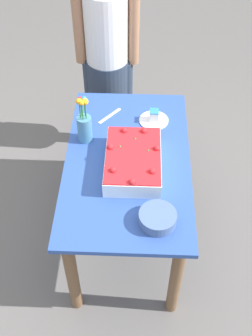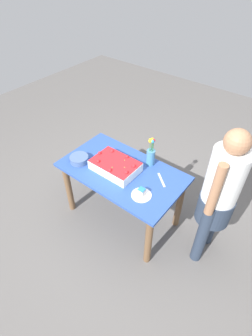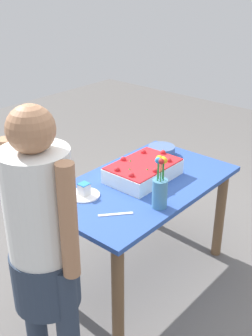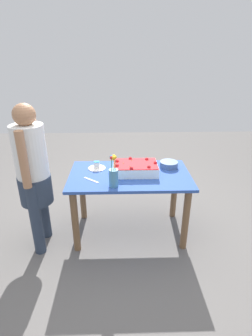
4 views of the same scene
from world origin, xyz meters
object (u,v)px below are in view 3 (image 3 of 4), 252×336
cake_knife (116,214)px  fruit_bowl (161,150)px  sheet_cake (143,171)px  serving_plate_with_slice (84,192)px  person_standing (43,242)px  flower_vase (160,189)px

cake_knife → fruit_bowl: (0.82, 0.30, 0.03)m
fruit_bowl → sheet_cake: bearing=-160.4°
sheet_cake → fruit_bowl: (0.38, 0.13, -0.02)m
serving_plate_with_slice → person_standing: (-0.57, -0.33, 0.11)m
person_standing → fruit_bowl: bearing=14.3°
cake_knife → person_standing: size_ratio=0.13×
cake_knife → person_standing: 0.56m
cake_knife → fruit_bowl: bearing=59.7°
sheet_cake → fruit_bowl: bearing=19.6°
cake_knife → fruit_bowl: fruit_bowl is taller
cake_knife → fruit_bowl: 0.88m
sheet_cake → flower_vase: size_ratio=1.47×
cake_knife → sheet_cake: bearing=60.0°
fruit_bowl → person_standing: (-1.36, -0.35, 0.10)m
serving_plate_with_slice → person_standing: bearing=-149.8°
serving_plate_with_slice → fruit_bowl: (0.79, 0.01, 0.01)m
serving_plate_with_slice → cake_knife: size_ratio=0.96×
fruit_bowl → cake_knife: bearing=-160.2°
serving_plate_with_slice → cake_knife: serving_plate_with_slice is taller
sheet_cake → serving_plate_with_slice: 0.43m
sheet_cake → serving_plate_with_slice: sheet_cake is taller
sheet_cake → flower_vase: 0.37m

